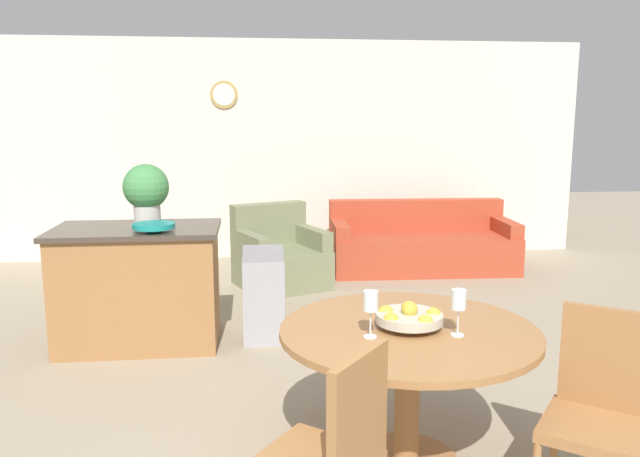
# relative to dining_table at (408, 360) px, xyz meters

# --- Properties ---
(wall_back) EXTENTS (8.00, 0.09, 2.70)m
(wall_back) POSITION_rel_dining_table_xyz_m (-0.54, 5.01, 0.78)
(wall_back) COLOR silver
(wall_back) RESTS_ON ground_plane
(dining_table) EXTENTS (1.28, 1.28, 0.74)m
(dining_table) POSITION_rel_dining_table_xyz_m (0.00, 0.00, 0.00)
(dining_table) COLOR #9E6B3D
(dining_table) RESTS_ON ground_plane
(dining_chair_near_left) EXTENTS (0.59, 0.59, 0.93)m
(dining_chair_near_left) POSITION_rel_dining_table_xyz_m (-0.48, -0.73, -0.05)
(dining_chair_near_left) COLOR #9E6B3D
(dining_chair_near_left) RESTS_ON ground_plane
(dining_chair_near_right) EXTENTS (0.59, 0.59, 0.93)m
(dining_chair_near_right) POSITION_rel_dining_table_xyz_m (0.73, -0.48, -0.05)
(dining_chair_near_right) COLOR #9E6B3D
(dining_chair_near_right) RESTS_ON ground_plane
(fruit_bowl) EXTENTS (0.33, 0.33, 0.14)m
(fruit_bowl) POSITION_rel_dining_table_xyz_m (-0.00, 0.00, 0.22)
(fruit_bowl) COLOR #B7B29E
(fruit_bowl) RESTS_ON dining_table
(wine_glass_left) EXTENTS (0.07, 0.07, 0.22)m
(wine_glass_left) POSITION_rel_dining_table_xyz_m (-0.21, -0.11, 0.33)
(wine_glass_left) COLOR silver
(wine_glass_left) RESTS_ON dining_table
(wine_glass_right) EXTENTS (0.07, 0.07, 0.22)m
(wine_glass_right) POSITION_rel_dining_table_xyz_m (0.20, -0.13, 0.33)
(wine_glass_right) COLOR silver
(wine_glass_right) RESTS_ON dining_table
(kitchen_island) EXTENTS (1.25, 0.77, 0.93)m
(kitchen_island) POSITION_rel_dining_table_xyz_m (-1.64, 1.96, -0.10)
(kitchen_island) COLOR #9E6B3D
(kitchen_island) RESTS_ON ground_plane
(teal_bowl) EXTENTS (0.31, 0.31, 0.06)m
(teal_bowl) POSITION_rel_dining_table_xyz_m (-1.48, 1.76, 0.40)
(teal_bowl) COLOR teal
(teal_bowl) RESTS_ON kitchen_island
(potted_plant) EXTENTS (0.36, 0.36, 0.47)m
(potted_plant) POSITION_rel_dining_table_xyz_m (-1.58, 2.13, 0.62)
(potted_plant) COLOR beige
(potted_plant) RESTS_ON kitchen_island
(trash_bin) EXTENTS (0.32, 0.26, 0.76)m
(trash_bin) POSITION_rel_dining_table_xyz_m (-0.68, 1.88, -0.19)
(trash_bin) COLOR #9E9EA3
(trash_bin) RESTS_ON ground_plane
(couch) EXTENTS (2.13, 0.99, 0.78)m
(couch) POSITION_rel_dining_table_xyz_m (1.21, 4.11, -0.30)
(couch) COLOR #B24228
(couch) RESTS_ON ground_plane
(armchair) EXTENTS (1.07, 1.07, 0.85)m
(armchair) POSITION_rel_dining_table_xyz_m (-0.48, 3.54, -0.28)
(armchair) COLOR #7A7F5B
(armchair) RESTS_ON ground_plane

